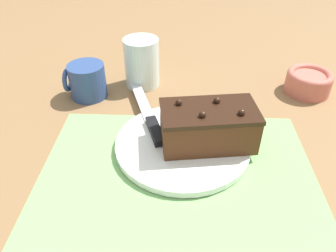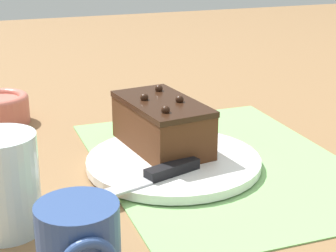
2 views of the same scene
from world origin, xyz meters
name	(u,v)px [view 1 (image 1 of 2)]	position (x,y,z in m)	size (l,w,h in m)	color
ground_plane	(178,176)	(0.00, 0.00, 0.00)	(3.00, 3.00, 0.00)	olive
placemat_woven	(178,175)	(0.00, 0.00, 0.00)	(0.46, 0.34, 0.00)	#7AB266
cake_plate	(184,144)	(-0.01, -0.07, 0.01)	(0.24, 0.24, 0.01)	white
chocolate_cake	(209,126)	(-0.05, -0.07, 0.05)	(0.18, 0.11, 0.08)	#512D19
serving_knife	(151,119)	(0.06, -0.13, 0.02)	(0.10, 0.24, 0.01)	black
drinking_glass	(142,63)	(0.09, -0.31, 0.06)	(0.08, 0.08, 0.11)	silver
small_bowl	(309,81)	(-0.30, -0.28, 0.03)	(0.10, 0.10, 0.05)	#C66656
coffee_mug	(87,81)	(0.21, -0.25, 0.04)	(0.09, 0.08, 0.08)	navy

